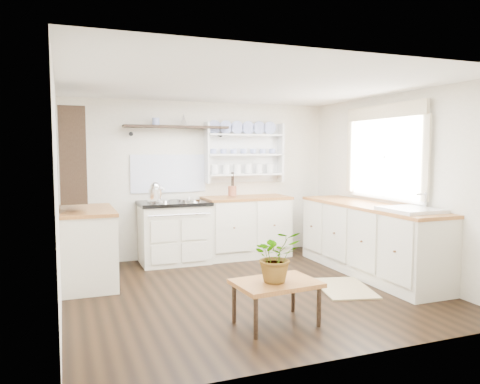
# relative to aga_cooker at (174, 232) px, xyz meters

# --- Properties ---
(floor) EXTENTS (4.00, 3.80, 0.01)m
(floor) POSITION_rel_aga_cooker_xyz_m (0.50, -1.57, -0.44)
(floor) COLOR black
(floor) RESTS_ON ground
(wall_back) EXTENTS (4.00, 0.02, 2.30)m
(wall_back) POSITION_rel_aga_cooker_xyz_m (0.50, 0.33, 0.71)
(wall_back) COLOR beige
(wall_back) RESTS_ON ground
(wall_right) EXTENTS (0.02, 3.80, 2.30)m
(wall_right) POSITION_rel_aga_cooker_xyz_m (2.50, -1.57, 0.71)
(wall_right) COLOR beige
(wall_right) RESTS_ON ground
(wall_left) EXTENTS (0.02, 3.80, 2.30)m
(wall_left) POSITION_rel_aga_cooker_xyz_m (-1.50, -1.57, 0.71)
(wall_left) COLOR beige
(wall_left) RESTS_ON ground
(ceiling) EXTENTS (4.00, 3.80, 0.01)m
(ceiling) POSITION_rel_aga_cooker_xyz_m (0.50, -1.57, 1.86)
(ceiling) COLOR white
(ceiling) RESTS_ON wall_back
(window) EXTENTS (0.08, 1.55, 1.22)m
(window) POSITION_rel_aga_cooker_xyz_m (2.45, -1.42, 1.12)
(window) COLOR white
(window) RESTS_ON wall_right
(aga_cooker) EXTENTS (0.97, 0.68, 0.90)m
(aga_cooker) POSITION_rel_aga_cooker_xyz_m (0.00, 0.00, 0.00)
(aga_cooker) COLOR silver
(aga_cooker) RESTS_ON floor
(back_cabinets) EXTENTS (1.27, 0.63, 0.90)m
(back_cabinets) POSITION_rel_aga_cooker_xyz_m (1.10, 0.03, 0.02)
(back_cabinets) COLOR beige
(back_cabinets) RESTS_ON floor
(right_cabinets) EXTENTS (0.62, 2.43, 0.90)m
(right_cabinets) POSITION_rel_aga_cooker_xyz_m (2.20, -1.47, 0.02)
(right_cabinets) COLOR beige
(right_cabinets) RESTS_ON floor
(belfast_sink) EXTENTS (0.55, 0.60, 0.45)m
(belfast_sink) POSITION_rel_aga_cooker_xyz_m (2.20, -2.22, 0.36)
(belfast_sink) COLOR white
(belfast_sink) RESTS_ON right_cabinets
(left_cabinets) EXTENTS (0.62, 1.13, 0.90)m
(left_cabinets) POSITION_rel_aga_cooker_xyz_m (-1.20, -0.67, 0.02)
(left_cabinets) COLOR beige
(left_cabinets) RESTS_ON floor
(plate_rack) EXTENTS (1.20, 0.22, 0.90)m
(plate_rack) POSITION_rel_aga_cooker_xyz_m (1.15, 0.29, 1.11)
(plate_rack) COLOR white
(plate_rack) RESTS_ON wall_back
(high_shelf) EXTENTS (1.50, 0.29, 0.16)m
(high_shelf) POSITION_rel_aga_cooker_xyz_m (0.10, 0.21, 1.46)
(high_shelf) COLOR black
(high_shelf) RESTS_ON wall_back
(left_shelving) EXTENTS (0.28, 0.80, 1.05)m
(left_shelving) POSITION_rel_aga_cooker_xyz_m (-1.34, -0.67, 1.11)
(left_shelving) COLOR black
(left_shelving) RESTS_ON wall_left
(kettle) EXTENTS (0.18, 0.18, 0.22)m
(kettle) POSITION_rel_aga_cooker_xyz_m (-0.28, -0.12, 0.60)
(kettle) COLOR silver
(kettle) RESTS_ON aga_cooker
(utensil_crock) EXTENTS (0.12, 0.12, 0.15)m
(utensil_crock) POSITION_rel_aga_cooker_xyz_m (0.91, 0.11, 0.54)
(utensil_crock) COLOR #975337
(utensil_crock) RESTS_ON back_cabinets
(center_table) EXTENTS (0.78, 0.59, 0.40)m
(center_table) POSITION_rel_aga_cooker_xyz_m (0.33, -2.65, -0.09)
(center_table) COLOR brown
(center_table) RESTS_ON floor
(potted_plant) EXTENTS (0.46, 0.41, 0.47)m
(potted_plant) POSITION_rel_aga_cooker_xyz_m (0.33, -2.65, 0.19)
(potted_plant) COLOR #3F7233
(potted_plant) RESTS_ON center_table
(floor_rug) EXTENTS (0.74, 0.96, 0.02)m
(floor_rug) POSITION_rel_aga_cooker_xyz_m (1.54, -1.93, -0.44)
(floor_rug) COLOR olive
(floor_rug) RESTS_ON floor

